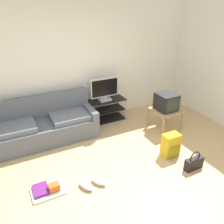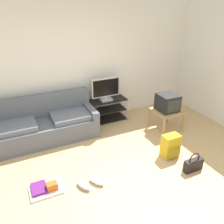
# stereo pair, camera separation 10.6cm
# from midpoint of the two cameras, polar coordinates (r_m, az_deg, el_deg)

# --- Properties ---
(ground_plane) EXTENTS (9.00, 9.80, 0.02)m
(ground_plane) POSITION_cam_midpoint_polar(r_m,az_deg,el_deg) (3.72, 3.09, -18.16)
(ground_plane) COLOR tan
(wall_back) EXTENTS (9.00, 0.10, 2.70)m
(wall_back) POSITION_cam_midpoint_polar(r_m,az_deg,el_deg) (5.12, -9.85, 11.55)
(wall_back) COLOR silver
(wall_back) RESTS_ON ground_plane
(couch) EXTENTS (2.09, 0.82, 0.86)m
(couch) POSITION_cam_midpoint_polar(r_m,az_deg,el_deg) (4.86, -15.97, -2.98)
(couch) COLOR #565B66
(couch) RESTS_ON ground_plane
(tv_stand) EXTENTS (0.98, 0.41, 0.52)m
(tv_stand) POSITION_cam_midpoint_polar(r_m,az_deg,el_deg) (5.43, -1.04, 0.51)
(tv_stand) COLOR black
(tv_stand) RESTS_ON ground_plane
(flat_tv) EXTENTS (0.68, 0.22, 0.53)m
(flat_tv) POSITION_cam_midpoint_polar(r_m,az_deg,el_deg) (5.21, -0.98, 5.60)
(flat_tv) COLOR #B2B2B7
(flat_tv) RESTS_ON tv_stand
(side_table) EXTENTS (0.57, 0.57, 0.45)m
(side_table) POSITION_cam_midpoint_polar(r_m,az_deg,el_deg) (5.14, 14.04, -0.24)
(side_table) COLOR tan
(side_table) RESTS_ON ground_plane
(crt_tv) EXTENTS (0.39, 0.43, 0.36)m
(crt_tv) POSITION_cam_midpoint_polar(r_m,az_deg,el_deg) (5.05, 14.22, 2.31)
(crt_tv) COLOR #232326
(crt_tv) RESTS_ON side_table
(backpack) EXTENTS (0.31, 0.27, 0.43)m
(backpack) POSITION_cam_midpoint_polar(r_m,az_deg,el_deg) (4.34, 15.02, -8.18)
(backpack) COLOR gold
(backpack) RESTS_ON ground_plane
(handbag) EXTENTS (0.34, 0.11, 0.35)m
(handbag) POSITION_cam_midpoint_polar(r_m,az_deg,el_deg) (4.17, 20.26, -12.11)
(handbag) COLOR black
(handbag) RESTS_ON ground_plane
(sneakers_pair) EXTENTS (0.45, 0.30, 0.09)m
(sneakers_pair) POSITION_cam_midpoint_polar(r_m,az_deg,el_deg) (3.71, -4.55, -17.21)
(sneakers_pair) COLOR white
(sneakers_pair) RESTS_ON ground_plane
(floor_tray) EXTENTS (0.49, 0.35, 0.14)m
(floor_tray) POSITION_cam_midpoint_polar(r_m,az_deg,el_deg) (3.75, -15.34, -17.84)
(floor_tray) COLOR silver
(floor_tray) RESTS_ON ground_plane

